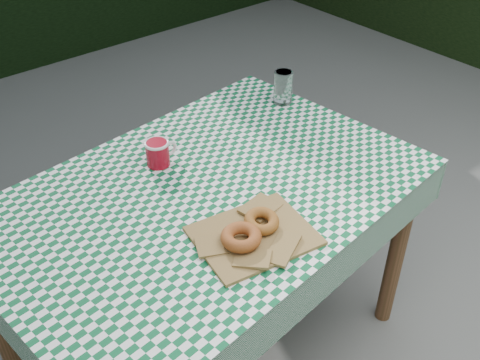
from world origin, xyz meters
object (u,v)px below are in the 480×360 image
table (211,280)px  paper_bag (254,235)px  drinking_glass (283,87)px  coffee_mug (158,153)px

table → paper_bag: size_ratio=4.18×
table → drinking_glass: 0.75m
table → paper_bag: 0.46m
table → drinking_glass: size_ratio=10.28×
drinking_glass → coffee_mug: bearing=-175.6°
coffee_mug → table: bearing=-79.8°
table → drinking_glass: drinking_glass is taller
table → coffee_mug: coffee_mug is taller
drinking_glass → paper_bag: bearing=-139.1°
table → drinking_glass: bearing=19.0°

